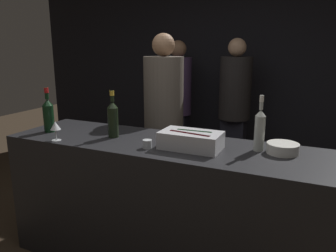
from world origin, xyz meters
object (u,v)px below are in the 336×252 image
object	(u,v)px
bowl_white	(283,148)
white_wine_bottle	(260,129)
wine_glass	(55,126)
person_blond_tee	(164,118)
person_grey_polo	(178,101)
person_in_hoodie	(234,105)
candle_votive	(147,144)
red_wine_bottle_burgundy	(48,114)
ice_bin_with_bottles	(191,140)
champagne_bottle	(113,118)

from	to	relation	value
bowl_white	white_wine_bottle	distance (m)	0.19
wine_glass	person_blond_tee	distance (m)	1.09
bowl_white	white_wine_bottle	bearing A→B (deg)	-178.11
bowl_white	person_grey_polo	distance (m)	2.27
person_in_hoodie	person_grey_polo	world-z (taller)	person_in_hoodie
bowl_white	white_wine_bottle	xyz separation A→B (m)	(-0.15, -0.01, 0.11)
person_in_hoodie	person_blond_tee	distance (m)	1.16
bowl_white	person_grey_polo	bearing A→B (deg)	130.31
candle_votive	white_wine_bottle	xyz separation A→B (m)	(0.70, 0.26, 0.12)
wine_glass	white_wine_bottle	size ratio (longest dim) A/B	0.39
wine_glass	red_wine_bottle_burgundy	size ratio (longest dim) A/B	0.40
ice_bin_with_bottles	person_in_hoodie	xyz separation A→B (m)	(-0.14, 1.86, -0.07)
person_blond_tee	person_grey_polo	bearing A→B (deg)	-156.93
champagne_bottle	bowl_white	bearing A→B (deg)	5.74
person_in_hoodie	person_blond_tee	xyz separation A→B (m)	(-0.43, -1.07, 0.01)
wine_glass	person_grey_polo	world-z (taller)	person_grey_polo
candle_votive	ice_bin_with_bottles	bearing A→B (deg)	23.23
red_wine_bottle_burgundy	white_wine_bottle	size ratio (longest dim) A/B	0.97
candle_votive	person_blond_tee	size ratio (longest dim) A/B	0.04
person_blond_tee	person_grey_polo	world-z (taller)	person_blond_tee
ice_bin_with_bottles	person_blond_tee	size ratio (longest dim) A/B	0.23
wine_glass	champagne_bottle	size ratio (longest dim) A/B	0.40
wine_glass	candle_votive	world-z (taller)	wine_glass
candle_votive	white_wine_bottle	size ratio (longest dim) A/B	0.17
person_in_hoodie	person_grey_polo	xyz separation A→B (m)	(-0.75, 0.03, -0.01)
candle_votive	person_blond_tee	world-z (taller)	person_blond_tee
bowl_white	white_wine_bottle	size ratio (longest dim) A/B	0.55
person_grey_polo	bowl_white	bearing A→B (deg)	7.37
champagne_bottle	person_blond_tee	bearing A→B (deg)	84.78
person_blond_tee	candle_votive	bearing A→B (deg)	25.50
ice_bin_with_bottles	wine_glass	distance (m)	1.00
champagne_bottle	white_wine_bottle	size ratio (longest dim) A/B	0.96
bowl_white	candle_votive	bearing A→B (deg)	-162.51
ice_bin_with_bottles	person_grey_polo	world-z (taller)	person_grey_polo
wine_glass	red_wine_bottle_burgundy	bearing A→B (deg)	142.93
person_in_hoodie	person_grey_polo	distance (m)	0.75
champagne_bottle	white_wine_bottle	bearing A→B (deg)	6.29
person_in_hoodie	person_grey_polo	bearing A→B (deg)	-99.17
champagne_bottle	white_wine_bottle	xyz separation A→B (m)	(1.07, 0.12, 0.00)
bowl_white	person_in_hoodie	distance (m)	1.85
ice_bin_with_bottles	champagne_bottle	bearing A→B (deg)	177.52
candle_votive	person_grey_polo	xyz separation A→B (m)	(-0.62, 2.00, -0.04)
red_wine_bottle_burgundy	person_grey_polo	xyz separation A→B (m)	(0.32, 1.94, -0.16)
candle_votive	person_grey_polo	distance (m)	2.09
ice_bin_with_bottles	candle_votive	xyz separation A→B (m)	(-0.27, -0.12, -0.03)
red_wine_bottle_burgundy	bowl_white	bearing A→B (deg)	6.54
candle_votive	champagne_bottle	bearing A→B (deg)	158.54
ice_bin_with_bottles	person_grey_polo	size ratio (longest dim) A/B	0.24
champagne_bottle	person_grey_polo	xyz separation A→B (m)	(-0.25, 1.86, -0.16)
person_in_hoodie	person_grey_polo	size ratio (longest dim) A/B	1.01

